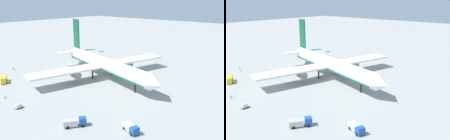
% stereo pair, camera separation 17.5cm
% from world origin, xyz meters
% --- Properties ---
extents(ground_plane, '(600.00, 600.00, 0.00)m').
position_xyz_m(ground_plane, '(0.00, 0.00, 0.00)').
color(ground_plane, '#9E9E99').
extents(airliner, '(71.98, 70.43, 25.37)m').
position_xyz_m(airliner, '(-1.31, 0.37, 6.65)').
color(airliner, white).
rests_on(airliner, ground).
extents(service_truck_0, '(5.55, 6.72, 2.62)m').
position_xyz_m(service_truck_0, '(23.90, -38.94, 1.38)').
color(service_truck_0, '#194CA5').
rests_on(service_truck_0, ground).
extents(service_truck_2, '(6.97, 5.18, 2.74)m').
position_xyz_m(service_truck_2, '(-29.85, -34.11, 1.52)').
color(service_truck_2, yellow).
rests_on(service_truck_2, ground).
extents(service_truck_3, '(6.26, 4.02, 2.44)m').
position_xyz_m(service_truck_3, '(38.01, -30.61, 1.27)').
color(service_truck_3, '#194CA5').
rests_on(service_truck_3, ground).
extents(baggage_cart_1, '(1.68, 2.98, 1.55)m').
position_xyz_m(baggage_cart_1, '(-0.08, -43.50, 0.84)').
color(baggage_cart_1, '#26598C').
rests_on(baggage_cart_1, ground).
extents(baggage_cart_2, '(2.93, 2.38, 1.35)m').
position_xyz_m(baggage_cart_2, '(-42.69, 41.67, 0.74)').
color(baggage_cart_2, '#595B60').
rests_on(baggage_cart_2, ground).
extents(ground_worker_0, '(0.48, 0.48, 1.70)m').
position_xyz_m(ground_worker_0, '(-11.88, -42.46, 0.86)').
color(ground_worker_0, '#3F3F47').
rests_on(ground_worker_0, ground).
extents(ground_worker_2, '(0.55, 0.55, 1.68)m').
position_xyz_m(ground_worker_2, '(-46.11, -21.06, 0.85)').
color(ground_worker_2, '#3F3F47').
rests_on(ground_worker_2, ground).
extents(traffic_cone_0, '(0.36, 0.36, 0.55)m').
position_xyz_m(traffic_cone_0, '(-37.03, -31.60, 0.28)').
color(traffic_cone_0, orange).
rests_on(traffic_cone_0, ground).
extents(traffic_cone_1, '(0.36, 0.36, 0.55)m').
position_xyz_m(traffic_cone_1, '(-42.05, -22.29, 0.28)').
color(traffic_cone_1, orange).
rests_on(traffic_cone_1, ground).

